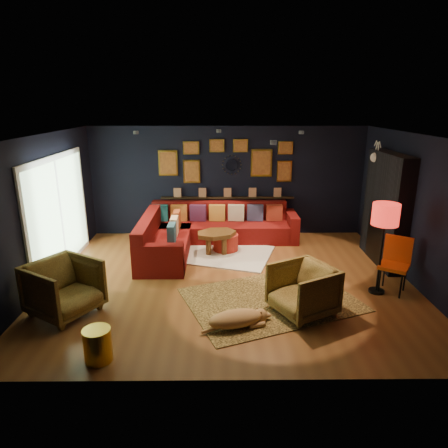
{
  "coord_description": "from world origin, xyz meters",
  "views": [
    {
      "loc": [
        -0.18,
        -6.68,
        3.12
      ],
      "look_at": [
        -0.11,
        0.3,
        0.98
      ],
      "focal_mm": 32.0,
      "sensor_mm": 36.0,
      "label": 1
    }
  ],
  "objects_px": {
    "orange_chair": "(396,260)",
    "gold_stool": "(98,345)",
    "sectional": "(201,233)",
    "coffee_table": "(216,236)",
    "floor_lamp": "(385,219)",
    "armchair_right": "(303,288)",
    "armchair_left": "(64,286)",
    "dog": "(236,316)",
    "pouf": "(226,242)"
  },
  "relations": [
    {
      "from": "orange_chair",
      "to": "gold_stool",
      "type": "bearing_deg",
      "value": -123.21
    },
    {
      "from": "sectional",
      "to": "orange_chair",
      "type": "distance_m",
      "value": 4.09
    },
    {
      "from": "coffee_table",
      "to": "floor_lamp",
      "type": "relative_size",
      "value": 0.68
    },
    {
      "from": "sectional",
      "to": "armchair_right",
      "type": "height_order",
      "value": "sectional"
    },
    {
      "from": "armchair_left",
      "to": "dog",
      "type": "relative_size",
      "value": 0.84
    },
    {
      "from": "orange_chair",
      "to": "dog",
      "type": "xyz_separation_m",
      "value": [
        -2.76,
        -1.17,
        -0.38
      ]
    },
    {
      "from": "pouf",
      "to": "floor_lamp",
      "type": "distance_m",
      "value": 3.44
    },
    {
      "from": "sectional",
      "to": "floor_lamp",
      "type": "bearing_deg",
      "value": -36.62
    },
    {
      "from": "sectional",
      "to": "armchair_left",
      "type": "relative_size",
      "value": 3.67
    },
    {
      "from": "gold_stool",
      "to": "dog",
      "type": "height_order",
      "value": "gold_stool"
    },
    {
      "from": "pouf",
      "to": "gold_stool",
      "type": "bearing_deg",
      "value": -113.23
    },
    {
      "from": "armchair_right",
      "to": "gold_stool",
      "type": "distance_m",
      "value": 3.02
    },
    {
      "from": "coffee_table",
      "to": "dog",
      "type": "height_order",
      "value": "coffee_table"
    },
    {
      "from": "coffee_table",
      "to": "dog",
      "type": "relative_size",
      "value": 0.97
    },
    {
      "from": "coffee_table",
      "to": "armchair_left",
      "type": "xyz_separation_m",
      "value": [
        -2.29,
        -2.56,
        0.08
      ]
    },
    {
      "from": "dog",
      "to": "armchair_left",
      "type": "bearing_deg",
      "value": 153.1
    },
    {
      "from": "armchair_left",
      "to": "orange_chair",
      "type": "bearing_deg",
      "value": -50.16
    },
    {
      "from": "sectional",
      "to": "gold_stool",
      "type": "height_order",
      "value": "sectional"
    },
    {
      "from": "pouf",
      "to": "orange_chair",
      "type": "xyz_separation_m",
      "value": [
        2.86,
        -1.93,
        0.36
      ]
    },
    {
      "from": "orange_chair",
      "to": "sectional",
      "type": "bearing_deg",
      "value": -179.55
    },
    {
      "from": "floor_lamp",
      "to": "pouf",
      "type": "bearing_deg",
      "value": 141.93
    },
    {
      "from": "coffee_table",
      "to": "gold_stool",
      "type": "xyz_separation_m",
      "value": [
        -1.45,
        -3.74,
        -0.17
      ]
    },
    {
      "from": "coffee_table",
      "to": "pouf",
      "type": "distance_m",
      "value": 0.29
    },
    {
      "from": "floor_lamp",
      "to": "dog",
      "type": "bearing_deg",
      "value": -155.94
    },
    {
      "from": "coffee_table",
      "to": "pouf",
      "type": "height_order",
      "value": "coffee_table"
    },
    {
      "from": "dog",
      "to": "armchair_right",
      "type": "bearing_deg",
      "value": 4.14
    },
    {
      "from": "armchair_right",
      "to": "pouf",
      "type": "bearing_deg",
      "value": 174.34
    },
    {
      "from": "sectional",
      "to": "armchair_right",
      "type": "distance_m",
      "value": 3.45
    },
    {
      "from": "sectional",
      "to": "dog",
      "type": "xyz_separation_m",
      "value": [
        0.65,
        -3.41,
        -0.13
      ]
    },
    {
      "from": "sectional",
      "to": "coffee_table",
      "type": "xyz_separation_m",
      "value": [
        0.35,
        -0.42,
        0.06
      ]
    },
    {
      "from": "orange_chair",
      "to": "dog",
      "type": "height_order",
      "value": "orange_chair"
    },
    {
      "from": "sectional",
      "to": "floor_lamp",
      "type": "height_order",
      "value": "floor_lamp"
    },
    {
      "from": "armchair_right",
      "to": "gold_stool",
      "type": "relative_size",
      "value": 1.96
    },
    {
      "from": "coffee_table",
      "to": "armchair_left",
      "type": "bearing_deg",
      "value": -131.85
    },
    {
      "from": "floor_lamp",
      "to": "dog",
      "type": "distance_m",
      "value": 2.92
    },
    {
      "from": "pouf",
      "to": "armchair_right",
      "type": "height_order",
      "value": "armchair_right"
    },
    {
      "from": "sectional",
      "to": "dog",
      "type": "relative_size",
      "value": 3.1
    },
    {
      "from": "sectional",
      "to": "coffee_table",
      "type": "bearing_deg",
      "value": -49.65
    },
    {
      "from": "sectional",
      "to": "armchair_left",
      "type": "xyz_separation_m",
      "value": [
        -1.94,
        -2.97,
        0.14
      ]
    },
    {
      "from": "armchair_right",
      "to": "armchair_left",
      "type": "bearing_deg",
      "value": -119.0
    },
    {
      "from": "pouf",
      "to": "orange_chair",
      "type": "relative_size",
      "value": 0.57
    },
    {
      "from": "sectional",
      "to": "floor_lamp",
      "type": "relative_size",
      "value": 2.18
    },
    {
      "from": "dog",
      "to": "pouf",
      "type": "bearing_deg",
      "value": 74.61
    },
    {
      "from": "coffee_table",
      "to": "armchair_left",
      "type": "distance_m",
      "value": 3.43
    },
    {
      "from": "coffee_table",
      "to": "pouf",
      "type": "relative_size",
      "value": 1.97
    },
    {
      "from": "armchair_right",
      "to": "sectional",
      "type": "bearing_deg",
      "value": -179.14
    },
    {
      "from": "sectional",
      "to": "pouf",
      "type": "height_order",
      "value": "sectional"
    },
    {
      "from": "pouf",
      "to": "gold_stool",
      "type": "distance_m",
      "value": 4.19
    },
    {
      "from": "pouf",
      "to": "armchair_left",
      "type": "bearing_deg",
      "value": -133.07
    },
    {
      "from": "pouf",
      "to": "gold_stool",
      "type": "xyz_separation_m",
      "value": [
        -1.65,
        -3.85,
        0.01
      ]
    }
  ]
}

